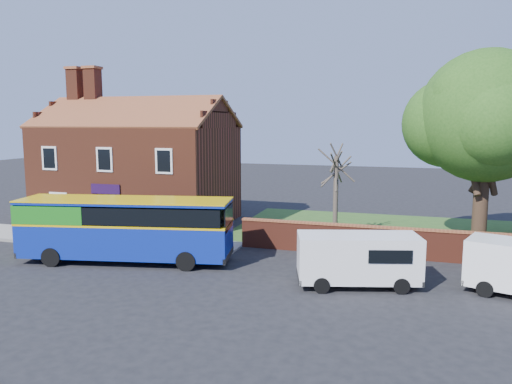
% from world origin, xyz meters
% --- Properties ---
extents(ground, '(120.00, 120.00, 0.00)m').
position_xyz_m(ground, '(0.00, 0.00, 0.00)').
color(ground, black).
rests_on(ground, ground).
extents(pavement, '(18.00, 3.50, 0.12)m').
position_xyz_m(pavement, '(-7.00, 5.75, 0.06)').
color(pavement, gray).
rests_on(pavement, ground).
extents(kerb, '(18.00, 0.15, 0.14)m').
position_xyz_m(kerb, '(-7.00, 4.00, 0.07)').
color(kerb, slate).
rests_on(kerb, ground).
extents(grass_strip, '(26.00, 12.00, 0.04)m').
position_xyz_m(grass_strip, '(13.00, 13.00, 0.02)').
color(grass_strip, '#426B28').
rests_on(grass_strip, ground).
extents(shop_building, '(12.30, 8.13, 10.50)m').
position_xyz_m(shop_building, '(-7.02, 11.50, 3.41)').
color(shop_building, maroon).
rests_on(shop_building, ground).
extents(boundary_wall, '(22.00, 0.38, 1.60)m').
position_xyz_m(boundary_wall, '(13.00, 7.00, 0.81)').
color(boundary_wall, maroon).
rests_on(boundary_wall, ground).
extents(bus, '(10.62, 4.53, 3.14)m').
position_xyz_m(bus, '(-2.84, 2.34, 1.78)').
color(bus, '#0D2597').
rests_on(bus, ground).
extents(van_near, '(5.37, 3.28, 2.20)m').
position_xyz_m(van_near, '(8.79, 2.00, 1.23)').
color(van_near, white).
rests_on(van_near, ground).
extents(large_tree, '(8.70, 6.88, 10.61)m').
position_xyz_m(large_tree, '(14.46, 9.99, 6.94)').
color(large_tree, black).
rests_on(large_tree, ground).
extents(bare_tree, '(2.02, 2.40, 5.38)m').
position_xyz_m(bare_tree, '(6.68, 9.97, 2.76)').
color(bare_tree, '#4C4238').
rests_on(bare_tree, ground).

